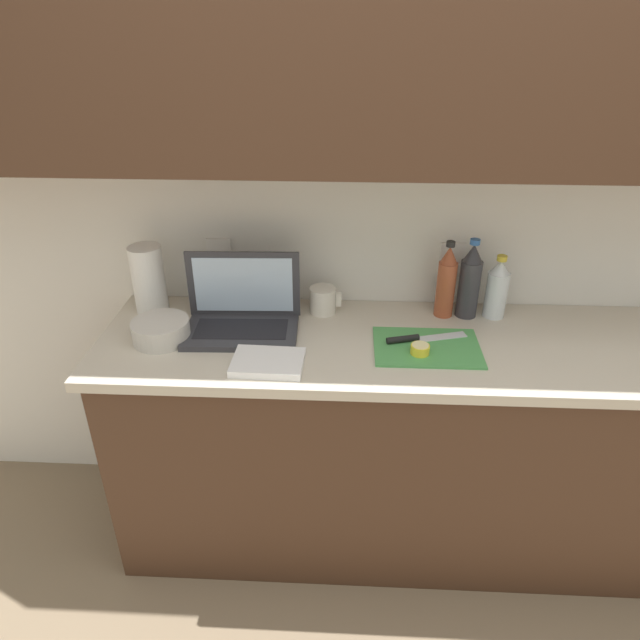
{
  "coord_description": "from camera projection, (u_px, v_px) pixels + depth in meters",
  "views": [
    {
      "loc": [
        -0.25,
        -1.64,
        1.86
      ],
      "look_at": [
        -0.33,
        -0.01,
        0.96
      ],
      "focal_mm": 32.0,
      "sensor_mm": 36.0,
      "label": 1
    }
  ],
  "objects": [
    {
      "name": "paper_towel_roll",
      "position": [
        149.0,
        279.0,
        2.04
      ],
      "size": [
        0.12,
        0.12,
        0.25
      ],
      "color": "white",
      "rests_on": "counter_unit"
    },
    {
      "name": "bottle_water_clear",
      "position": [
        446.0,
        282.0,
        2.0
      ],
      "size": [
        0.07,
        0.07,
        0.28
      ],
      "color": "#A34C2D",
      "rests_on": "counter_unit"
    },
    {
      "name": "measuring_cup",
      "position": [
        323.0,
        300.0,
        2.06
      ],
      "size": [
        0.11,
        0.09,
        0.1
      ],
      "color": "silver",
      "rests_on": "counter_unit"
    },
    {
      "name": "bottle_green_soda",
      "position": [
        497.0,
        289.0,
        2.01
      ],
      "size": [
        0.08,
        0.08,
        0.23
      ],
      "color": "silver",
      "rests_on": "counter_unit"
    },
    {
      "name": "knife",
      "position": [
        413.0,
        339.0,
        1.88
      ],
      "size": [
        0.28,
        0.1,
        0.02
      ],
      "rotation": [
        0.0,
        0.0,
        0.27
      ],
      "color": "silver",
      "rests_on": "cutting_board"
    },
    {
      "name": "ground_plane",
      "position": [
        402.0,
        528.0,
        2.32
      ],
      "size": [
        12.0,
        12.0,
        0.0
      ],
      "primitive_type": "plane",
      "color": "#847056",
      "rests_on": "ground"
    },
    {
      "name": "bowl_white",
      "position": [
        161.0,
        330.0,
        1.89
      ],
      "size": [
        0.19,
        0.19,
        0.07
      ],
      "color": "beige",
      "rests_on": "counter_unit"
    },
    {
      "name": "lemon_half_cut",
      "position": [
        420.0,
        349.0,
        1.81
      ],
      "size": [
        0.06,
        0.06,
        0.03
      ],
      "color": "yellow",
      "rests_on": "cutting_board"
    },
    {
      "name": "wall_back",
      "position": [
        431.0,
        118.0,
        1.77
      ],
      "size": [
        5.2,
        0.38,
        2.6
      ],
      "color": "white",
      "rests_on": "ground_plane"
    },
    {
      "name": "dish_towel",
      "position": [
        268.0,
        362.0,
        1.76
      ],
      "size": [
        0.23,
        0.17,
        0.02
      ],
      "primitive_type": "cube",
      "rotation": [
        0.0,
        0.0,
        -0.03
      ],
      "color": "white",
      "rests_on": "counter_unit"
    },
    {
      "name": "bottle_oil_tall",
      "position": [
        470.0,
        281.0,
        2.0
      ],
      "size": [
        0.08,
        0.08,
        0.29
      ],
      "color": "#333338",
      "rests_on": "counter_unit"
    },
    {
      "name": "cutting_board",
      "position": [
        427.0,
        347.0,
        1.86
      ],
      "size": [
        0.34,
        0.24,
        0.01
      ],
      "primitive_type": "cube",
      "color": "#4C9E51",
      "rests_on": "counter_unit"
    },
    {
      "name": "counter_unit",
      "position": [
        416.0,
        441.0,
        2.1
      ],
      "size": [
        2.16,
        0.59,
        0.88
      ],
      "color": "#472D1E",
      "rests_on": "ground_plane"
    },
    {
      "name": "laptop",
      "position": [
        242.0,
        312.0,
        1.95
      ],
      "size": [
        0.39,
        0.25,
        0.25
      ],
      "rotation": [
        0.0,
        0.0,
        0.04
      ],
      "color": "#333338",
      "rests_on": "counter_unit"
    }
  ]
}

